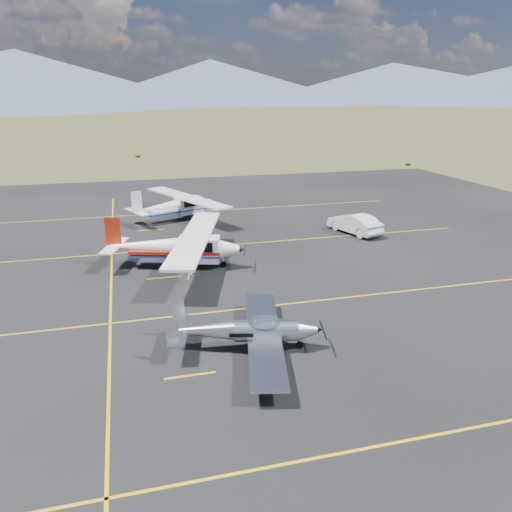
{
  "coord_description": "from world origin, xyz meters",
  "views": [
    {
      "loc": [
        -4.89,
        -20.28,
        10.31
      ],
      "look_at": [
        1.99,
        5.36,
        1.6
      ],
      "focal_mm": 35.0,
      "sensor_mm": 36.0,
      "label": 1
    }
  ],
  "objects_px": {
    "sedan": "(355,223)",
    "aircraft_plain": "(175,205)",
    "aircraft_low_wing": "(249,330)",
    "aircraft_cessna": "(176,246)"
  },
  "relations": [
    {
      "from": "aircraft_low_wing",
      "to": "sedan",
      "type": "xyz_separation_m",
      "value": [
        12.35,
        15.64,
        -0.11
      ]
    },
    {
      "from": "aircraft_plain",
      "to": "sedan",
      "type": "height_order",
      "value": "aircraft_plain"
    },
    {
      "from": "aircraft_low_wing",
      "to": "sedan",
      "type": "height_order",
      "value": "aircraft_low_wing"
    },
    {
      "from": "aircraft_low_wing",
      "to": "aircraft_cessna",
      "type": "bearing_deg",
      "value": 111.83
    },
    {
      "from": "aircraft_low_wing",
      "to": "aircraft_cessna",
      "type": "distance_m",
      "value": 11.44
    },
    {
      "from": "aircraft_low_wing",
      "to": "aircraft_cessna",
      "type": "height_order",
      "value": "aircraft_cessna"
    },
    {
      "from": "aircraft_low_wing",
      "to": "sedan",
      "type": "relative_size",
      "value": 1.85
    },
    {
      "from": "sedan",
      "to": "aircraft_plain",
      "type": "bearing_deg",
      "value": -48.61
    },
    {
      "from": "aircraft_low_wing",
      "to": "aircraft_plain",
      "type": "xyz_separation_m",
      "value": [
        -0.45,
        23.43,
        0.38
      ]
    },
    {
      "from": "aircraft_low_wing",
      "to": "aircraft_cessna",
      "type": "relative_size",
      "value": 0.7
    }
  ]
}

